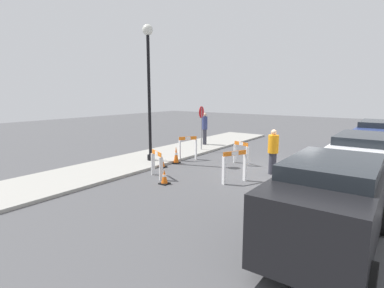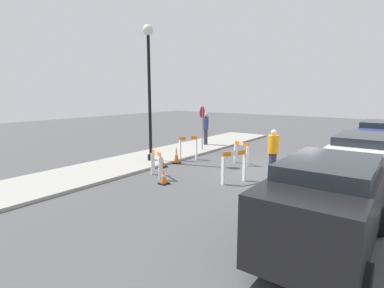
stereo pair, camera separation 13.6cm
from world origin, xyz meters
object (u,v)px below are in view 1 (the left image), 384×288
object	(u,v)px
streetlamp_post	(149,76)
parked_car_0	(331,199)
parked_car_1	(363,157)
stop_sign	(201,121)
person_pedestrian	(205,127)
parked_car_2	(378,136)
person_worker	(273,150)

from	to	relation	value
streetlamp_post	parked_car_0	size ratio (longest dim) A/B	1.36
streetlamp_post	parked_car_1	xyz separation A→B (m)	(1.62, -7.95, -2.78)
stop_sign	parked_car_0	size ratio (longest dim) A/B	0.54
streetlamp_post	person_pedestrian	world-z (taller)	streetlamp_post
parked_car_0	parked_car_2	xyz separation A→B (m)	(10.90, 0.00, -0.04)
parked_car_0	person_worker	bearing A→B (deg)	31.98
person_worker	parked_car_1	distance (m)	2.93
stop_sign	person_pedestrian	xyz separation A→B (m)	(1.41, 0.72, -0.52)
streetlamp_post	person_worker	xyz separation A→B (m)	(1.29, -5.05, -2.84)
parked_car_0	parked_car_2	world-z (taller)	parked_car_0
person_pedestrian	parked_car_1	world-z (taller)	person_pedestrian
streetlamp_post	person_pedestrian	xyz separation A→B (m)	(4.82, 0.33, -2.64)
streetlamp_post	person_pedestrian	distance (m)	5.50
person_worker	parked_car_2	xyz separation A→B (m)	(6.25, -2.91, 0.06)
streetlamp_post	parked_car_2	size ratio (longest dim) A/B	1.26
parked_car_1	parked_car_2	world-z (taller)	same
person_pedestrian	parked_car_1	size ratio (longest dim) A/B	0.41
person_worker	parked_car_1	bearing A→B (deg)	162.78
person_pedestrian	parked_car_2	distance (m)	8.72
streetlamp_post	parked_car_0	world-z (taller)	streetlamp_post
parked_car_2	streetlamp_post	bearing A→B (deg)	133.48
person_worker	parked_car_2	size ratio (longest dim) A/B	0.37
person_pedestrian	parked_car_1	xyz separation A→B (m)	(-3.20, -8.28, -0.14)
parked_car_2	parked_car_0	bearing A→B (deg)	180.00
stop_sign	person_worker	bearing A→B (deg)	55.75
person_pedestrian	parked_car_1	bearing A→B (deg)	45.43
parked_car_0	parked_car_1	xyz separation A→B (m)	(4.99, 0.00, -0.04)
person_worker	parked_car_0	world-z (taller)	parked_car_0
person_worker	parked_car_0	bearing A→B (deg)	98.23
parked_car_1	person_worker	bearing A→B (deg)	96.53
person_pedestrian	parked_car_0	distance (m)	11.65
streetlamp_post	stop_sign	size ratio (longest dim) A/B	2.53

